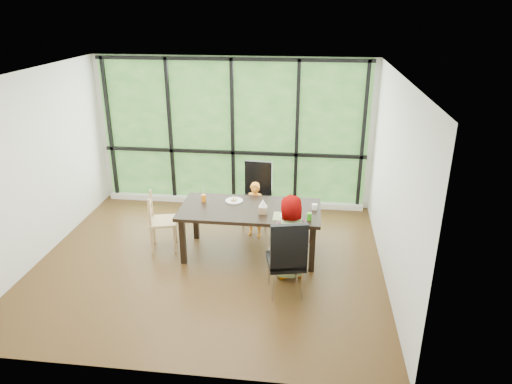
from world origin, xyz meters
The scene contains 23 objects.
ground centered at (0.00, 0.00, 0.00)m, with size 5.00×5.00×0.00m, color black.
back_wall centered at (0.00, 2.25, 1.35)m, with size 5.00×5.00×0.00m, color silver.
foliage_backdrop centered at (0.00, 2.23, 1.35)m, with size 4.80×0.02×2.65m, color #264D1E.
window_mullions centered at (0.00, 2.19, 1.35)m, with size 4.80×0.06×2.65m, color black, non-canonical shape.
window_sill centered at (0.00, 2.15, 0.05)m, with size 4.80×0.12×0.10m, color silver.
dining_table centered at (0.56, 0.32, 0.38)m, with size 2.05×0.99×0.75m, color black.
chair_window_leather centered at (0.54, 1.31, 0.54)m, with size 0.46×0.46×1.08m, color black.
chair_interior_leather centered at (1.15, -0.65, 0.54)m, with size 0.46×0.46×1.08m, color black.
chair_end_beech centered at (-0.78, 0.34, 0.45)m, with size 0.42×0.40×0.90m, color tan.
child_toddler centered at (0.56, 0.91, 0.46)m, with size 0.33×0.22×0.92m, color orange.
child_older centered at (1.17, -0.24, 0.60)m, with size 0.58×0.38×1.20m, color gray.
placemat centered at (1.12, 0.09, 0.75)m, with size 0.39×0.29×0.01m, color tan.
plate_far centered at (0.29, 0.54, 0.76)m, with size 0.26×0.26×0.02m, color white.
plate_near centered at (1.13, 0.09, 0.76)m, with size 0.23×0.23×0.01m, color white.
orange_cup centered at (-0.17, 0.48, 0.80)m, with size 0.07×0.07×0.11m, color orange.
green_cup centered at (1.43, 0.02, 0.80)m, with size 0.07×0.07×0.11m, color green.
white_mug centered at (1.50, 0.38, 0.79)m, with size 0.08×0.08×0.08m, color white.
tissue_box centered at (0.77, 0.17, 0.80)m, with size 0.12×0.12×0.10m, color tan.
crepe_rolls_far centered at (0.29, 0.54, 0.78)m, with size 0.10×0.12×0.04m, color tan, non-canonical shape.
crepe_rolls_near centered at (1.13, 0.09, 0.78)m, with size 0.15×0.12×0.04m, color tan, non-canonical shape.
straw_white centered at (-0.17, 0.48, 0.90)m, with size 0.01×0.01×0.20m, color white.
straw_pink centered at (1.43, 0.02, 0.90)m, with size 0.01×0.01×0.20m, color pink.
tissue centered at (0.77, 0.17, 0.91)m, with size 0.12×0.12×0.11m, color white.
Camera 1 is at (1.40, -5.89, 3.56)m, focal length 32.95 mm.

